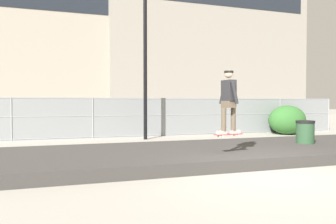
{
  "coord_description": "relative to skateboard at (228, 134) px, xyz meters",
  "views": [
    {
      "loc": [
        -4.11,
        -5.69,
        1.6
      ],
      "look_at": [
        -0.69,
        5.5,
        1.26
      ],
      "focal_mm": 32.5,
      "sensor_mm": 36.0,
      "label": 1
    }
  ],
  "objects": [
    {
      "name": "shrub_left",
      "position": [
        6.52,
        5.91,
        -0.04
      ],
      "size": [
        1.92,
        1.57,
        1.48
      ],
      "color": "#336B2D",
      "rests_on": "ground_plane"
    },
    {
      "name": "trash_bin",
      "position": [
        3.35,
        1.04,
        -0.26
      ],
      "size": [
        0.59,
        0.59,
        1.03
      ],
      "color": "#2D5133",
      "rests_on": "ground_plane"
    },
    {
      "name": "library_building",
      "position": [
        -5.92,
        39.13,
        10.39
      ],
      "size": [
        20.95,
        14.61,
        22.34
      ],
      "color": "#9E9384",
      "rests_on": "ground_plane"
    },
    {
      "name": "parked_car_near",
      "position": [
        -5.56,
        9.93,
        0.06
      ],
      "size": [
        4.4,
        1.96,
        1.66
      ],
      "color": "maroon",
      "rests_on": "ground_plane"
    },
    {
      "name": "chain_fence",
      "position": [
        0.29,
        7.08,
        0.15
      ],
      "size": [
        20.14,
        0.06,
        1.85
      ],
      "color": "gray",
      "rests_on": "ground_plane"
    },
    {
      "name": "skateboard",
      "position": [
        0.0,
        0.0,
        0.0
      ],
      "size": [
        0.82,
        0.33,
        0.07
      ],
      "color": "#B22D2D"
    },
    {
      "name": "street_lamp",
      "position": [
        -0.87,
        5.97,
        3.78
      ],
      "size": [
        0.44,
        0.44,
        7.42
      ],
      "color": "black",
      "rests_on": "ground_plane"
    },
    {
      "name": "ground_plane",
      "position": [
        0.29,
        -1.42,
        -0.78
      ],
      "size": [
        120.0,
        120.0,
        0.0
      ],
      "primitive_type": "plane",
      "color": "#9E998E"
    },
    {
      "name": "shrub_center",
      "position": [
        6.82,
        6.47,
        -0.09
      ],
      "size": [
        1.8,
        1.47,
        1.39
      ],
      "color": "#2D5B28",
      "rests_on": "ground_plane"
    },
    {
      "name": "gravel_berm",
      "position": [
        0.29,
        0.99,
        -0.64
      ],
      "size": [
        12.69,
        3.88,
        0.29
      ],
      "primitive_type": "cube",
      "color": "#3D3A38",
      "rests_on": "ground_plane"
    },
    {
      "name": "office_block",
      "position": [
        14.77,
        36.12,
        12.13
      ],
      "size": [
        28.99,
        11.48,
        25.81
      ],
      "color": "gray",
      "rests_on": "ground_plane"
    },
    {
      "name": "parked_car_mid",
      "position": [
        0.27,
        9.67,
        0.06
      ],
      "size": [
        4.47,
        2.09,
        1.66
      ],
      "color": "#474C54",
      "rests_on": "ground_plane"
    },
    {
      "name": "skater",
      "position": [
        -0.0,
        0.0,
        0.95
      ],
      "size": [
        0.73,
        0.61,
        1.67
      ],
      "color": "#B2ADA8",
      "rests_on": "skateboard"
    }
  ]
}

